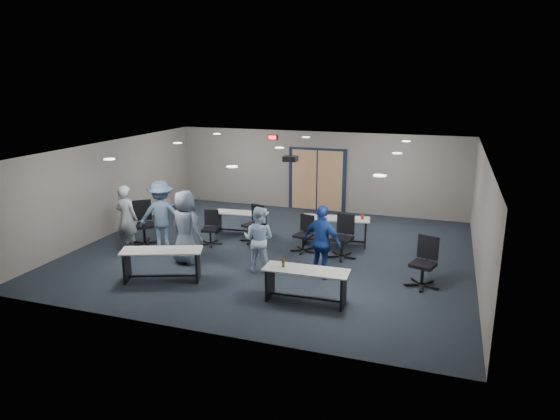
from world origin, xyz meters
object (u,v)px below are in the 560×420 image
(table_front_left, at_px, (162,260))
(chair_loose_right, at_px, (423,263))
(table_back_left, at_px, (241,219))
(chair_back_c, at_px, (303,234))
(person_lightblue, at_px, (259,239))
(person_gray, at_px, (127,219))
(person_navy, at_px, (322,242))
(table_back_right, at_px, (336,226))
(person_plaid, at_px, (186,227))
(chair_back_b, at_px, (253,224))
(chair_back_d, at_px, (342,237))
(person_back, at_px, (162,215))
(chair_loose_left, at_px, (144,223))
(chair_back_a, at_px, (210,228))
(table_front_right, at_px, (306,279))

(table_front_left, height_order, chair_loose_right, chair_loose_right)
(table_back_left, xyz_separation_m, chair_back_c, (2.18, -0.95, 0.04))
(table_back_left, relative_size, person_lightblue, 1.03)
(person_gray, distance_m, person_navy, 5.25)
(table_back_right, relative_size, person_plaid, 1.04)
(chair_back_b, relative_size, chair_back_c, 1.07)
(table_front_left, height_order, table_back_left, table_front_left)
(chair_back_d, xyz_separation_m, person_lightblue, (-1.66, -1.51, 0.24))
(table_front_left, bearing_deg, person_lightblue, 12.22)
(person_navy, xyz_separation_m, person_back, (-4.55, 0.67, 0.06))
(chair_back_b, height_order, chair_loose_right, chair_loose_right)
(table_front_left, relative_size, chair_back_d, 1.71)
(chair_loose_left, relative_size, person_navy, 0.70)
(person_gray, bearing_deg, person_plaid, 178.68)
(person_navy, bearing_deg, table_front_left, 41.49)
(chair_back_a, relative_size, person_navy, 0.55)
(chair_back_a, bearing_deg, table_front_right, -49.65)
(chair_back_c, distance_m, person_plaid, 3.05)
(table_front_right, distance_m, table_back_right, 3.80)
(table_back_right, relative_size, person_gray, 1.06)
(person_lightblue, bearing_deg, table_back_right, -115.26)
(table_back_right, height_order, chair_back_a, chair_back_a)
(table_back_right, xyz_separation_m, chair_back_b, (-2.23, -0.55, 0.01))
(table_front_left, bearing_deg, table_back_left, 64.61)
(person_back, bearing_deg, person_navy, 146.91)
(table_front_right, xyz_separation_m, person_navy, (0.01, 1.33, 0.37))
(table_back_right, xyz_separation_m, chair_loose_right, (2.43, -2.24, 0.04))
(table_front_left, distance_m, table_back_left, 3.82)
(chair_back_d, xyz_separation_m, chair_loose_right, (2.04, -1.22, 0.00))
(table_back_right, bearing_deg, table_front_left, -138.15)
(chair_back_a, xyz_separation_m, chair_back_b, (1.00, 0.61, 0.04))
(person_plaid, distance_m, person_lightblue, 1.90)
(chair_back_d, relative_size, person_plaid, 0.60)
(table_front_left, bearing_deg, person_navy, -0.11)
(table_front_left, distance_m, person_back, 2.33)
(person_gray, bearing_deg, person_navy, -175.69)
(person_gray, bearing_deg, chair_back_a, -140.80)
(table_front_left, relative_size, chair_loose_right, 1.69)
(table_back_right, relative_size, chair_back_c, 1.97)
(person_gray, distance_m, person_plaid, 1.86)
(table_back_left, height_order, person_navy, person_navy)
(table_front_left, height_order, table_back_right, table_back_right)
(table_back_right, height_order, person_back, person_back)
(chair_back_a, distance_m, person_navy, 3.71)
(table_front_left, xyz_separation_m, chair_back_c, (2.46, 2.86, -0.01))
(chair_back_a, bearing_deg, chair_back_d, -10.12)
(table_front_right, distance_m, person_lightblue, 1.98)
(table_back_left, xyz_separation_m, chair_loose_right, (5.27, -2.29, 0.12))
(person_plaid, distance_m, person_navy, 3.40)
(table_front_right, height_order, person_plaid, person_plaid)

